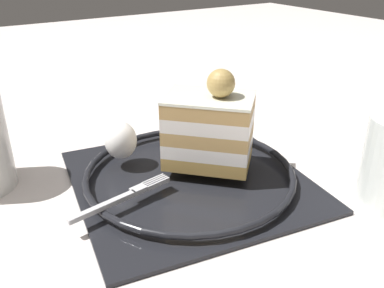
{
  "coord_description": "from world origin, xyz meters",
  "views": [
    {
      "loc": [
        -0.21,
        -0.32,
        0.24
      ],
      "look_at": [
        0.0,
        0.02,
        0.05
      ],
      "focal_mm": 38.6,
      "sensor_mm": 36.0,
      "label": 1
    }
  ],
  "objects_px": {
    "dessert_plate": "(192,175)",
    "fork": "(124,196)",
    "cake_slice": "(209,128)",
    "whipped_cream_dollop": "(121,140)"
  },
  "relations": [
    {
      "from": "cake_slice",
      "to": "whipped_cream_dollop",
      "type": "xyz_separation_m",
      "value": [
        -0.08,
        0.06,
        -0.02
      ]
    },
    {
      "from": "cake_slice",
      "to": "fork",
      "type": "bearing_deg",
      "value": -171.59
    },
    {
      "from": "cake_slice",
      "to": "fork",
      "type": "relative_size",
      "value": 1.0
    },
    {
      "from": "dessert_plate",
      "to": "fork",
      "type": "distance_m",
      "value": 0.09
    },
    {
      "from": "fork",
      "to": "cake_slice",
      "type": "bearing_deg",
      "value": 8.41
    },
    {
      "from": "dessert_plate",
      "to": "fork",
      "type": "relative_size",
      "value": 2.48
    },
    {
      "from": "dessert_plate",
      "to": "cake_slice",
      "type": "distance_m",
      "value": 0.06
    },
    {
      "from": "cake_slice",
      "to": "whipped_cream_dollop",
      "type": "bearing_deg",
      "value": 140.66
    },
    {
      "from": "dessert_plate",
      "to": "fork",
      "type": "xyz_separation_m",
      "value": [
        -0.09,
        -0.02,
        0.01
      ]
    },
    {
      "from": "whipped_cream_dollop",
      "to": "fork",
      "type": "height_order",
      "value": "whipped_cream_dollop"
    }
  ]
}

